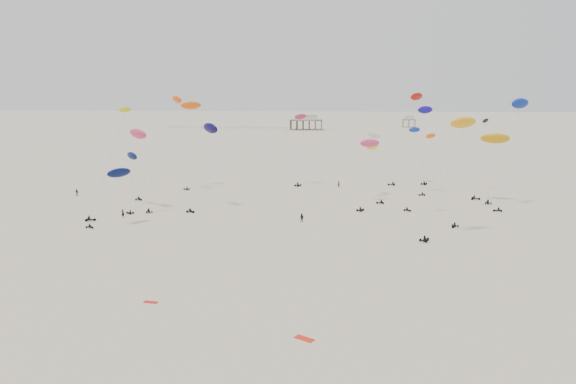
# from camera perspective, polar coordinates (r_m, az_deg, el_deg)

# --- Properties ---
(ground_plane) EXTENTS (900.00, 900.00, 0.00)m
(ground_plane) POSITION_cam_1_polar(r_m,az_deg,el_deg) (219.04, 2.44, 3.51)
(ground_plane) COLOR beige
(pavilion_main) EXTENTS (21.00, 13.00, 9.80)m
(pavilion_main) POSITION_cam_1_polar(r_m,az_deg,el_deg) (368.41, 1.85, 7.00)
(pavilion_main) COLOR brown
(pavilion_main) RESTS_ON ground
(pavilion_small) EXTENTS (9.00, 7.00, 8.00)m
(pavilion_small) POSITION_cam_1_polar(r_m,az_deg,el_deg) (401.21, 12.19, 6.95)
(pavilion_small) COLOR brown
(pavilion_small) RESTS_ON ground
(pier_fence) EXTENTS (80.20, 0.20, 1.50)m
(pier_fence) POSITION_cam_1_polar(r_m,az_deg,el_deg) (374.90, -6.16, 6.48)
(pier_fence) COLOR black
(pier_fence) RESTS_ON ground
(rig_0) EXTENTS (10.11, 18.18, 19.95)m
(rig_0) POSITION_cam_1_polar(r_m,az_deg,el_deg) (135.79, 9.15, 3.64)
(rig_0) COLOR black
(rig_0) RESTS_ON ground
(rig_1) EXTENTS (5.40, 9.78, 15.96)m
(rig_1) POSITION_cam_1_polar(r_m,az_deg,el_deg) (163.99, 13.15, 3.87)
(rig_1) COLOR black
(rig_1) RESTS_ON ground
(rig_2) EXTENTS (5.26, 11.76, 13.66)m
(rig_2) POSITION_cam_1_polar(r_m,az_deg,el_deg) (130.75, -15.60, 2.58)
(rig_2) COLOR black
(rig_2) RESTS_ON ground
(rig_3) EXTENTS (6.13, 13.50, 19.30)m
(rig_3) POSITION_cam_1_polar(r_m,az_deg,el_deg) (117.18, 15.28, 1.69)
(rig_3) COLOR black
(rig_3) RESTS_ON ground
(rig_4) EXTENTS (10.07, 16.74, 26.54)m
(rig_4) POSITION_cam_1_polar(r_m,az_deg,el_deg) (146.13, -11.72, 7.86)
(rig_4) COLOR black
(rig_4) RESTS_ON ground
(rig_5) EXTENTS (5.69, 12.48, 16.28)m
(rig_5) POSITION_cam_1_polar(r_m,az_deg,el_deg) (130.19, 8.11, 3.56)
(rig_5) COLOR black
(rig_5) RESTS_ON ground
(rig_6) EXTENTS (7.54, 9.20, 19.36)m
(rig_6) POSITION_cam_1_polar(r_m,az_deg,el_deg) (124.91, -8.13, 5.45)
(rig_6) COLOR black
(rig_6) RESTS_ON ground
(rig_7) EXTENTS (7.09, 14.54, 21.24)m
(rig_7) POSITION_cam_1_polar(r_m,az_deg,el_deg) (147.55, 18.93, 2.97)
(rig_7) COLOR black
(rig_7) RESTS_ON ground
(rig_8) EXTENTS (6.81, 7.08, 18.35)m
(rig_8) POSITION_cam_1_polar(r_m,az_deg,el_deg) (126.25, -14.87, 4.87)
(rig_8) COLOR black
(rig_8) RESTS_ON ground
(rig_9) EXTENTS (4.30, 12.84, 17.39)m
(rig_9) POSITION_cam_1_polar(r_m,az_deg,el_deg) (138.82, 8.82, 4.69)
(rig_9) COLOR black
(rig_9) RESTS_ON ground
(rig_10) EXTENTS (8.45, 8.28, 24.56)m
(rig_10) POSITION_cam_1_polar(r_m,az_deg,el_deg) (134.25, 22.25, 7.02)
(rig_10) COLOR black
(rig_10) RESTS_ON ground
(rig_11) EXTENTS (9.20, 6.79, 23.00)m
(rig_11) POSITION_cam_1_polar(r_m,az_deg,el_deg) (120.00, -18.15, 1.80)
(rig_11) COLOR black
(rig_11) RESTS_ON ground
(rig_12) EXTENTS (4.50, 5.31, 22.33)m
(rig_12) POSITION_cam_1_polar(r_m,az_deg,el_deg) (145.14, 13.71, 6.69)
(rig_12) COLOR black
(rig_12) RESTS_ON ground
(rig_13) EXTENTS (9.48, 5.06, 25.64)m
(rig_13) POSITION_cam_1_polar(r_m,az_deg,el_deg) (157.83, 12.46, 7.78)
(rig_13) COLOR black
(rig_13) RESTS_ON ground
(rig_14) EXTENTS (8.69, 6.16, 11.99)m
(rig_14) POSITION_cam_1_polar(r_m,az_deg,el_deg) (113.52, -17.11, 1.31)
(rig_14) COLOR black
(rig_14) RESTS_ON ground
(rig_15) EXTENTS (7.01, 6.16, 16.68)m
(rig_15) POSITION_cam_1_polar(r_m,az_deg,el_deg) (139.97, 20.23, 4.51)
(rig_15) COLOR black
(rig_15) RESTS_ON ground
(rig_16) EXTENTS (10.75, 8.62, 22.03)m
(rig_16) POSITION_cam_1_polar(r_m,az_deg,el_deg) (103.95, 16.79, 4.92)
(rig_16) COLOR black
(rig_16) RESTS_ON ground
(rig_17) EXTENTS (5.88, 7.52, 23.46)m
(rig_17) POSITION_cam_1_polar(r_m,az_deg,el_deg) (152.97, -9.89, 7.87)
(rig_17) COLOR black
(rig_17) RESTS_ON ground
(rig_18) EXTENTS (4.25, 4.81, 20.02)m
(rig_18) POSITION_cam_1_polar(r_m,az_deg,el_deg) (153.53, 1.21, 5.42)
(rig_18) COLOR black
(rig_18) RESTS_ON ground
(spectator_0) EXTENTS (0.84, 0.65, 2.08)m
(spectator_0) POSITION_cam_1_polar(r_m,az_deg,el_deg) (122.33, -16.41, -2.48)
(spectator_0) COLOR black
(spectator_0) RESTS_ON ground
(spectator_1) EXTENTS (1.14, 0.95, 2.03)m
(spectator_1) POSITION_cam_1_polar(r_m,az_deg,el_deg) (113.37, 1.41, -3.06)
(spectator_1) COLOR black
(spectator_1) RESTS_ON ground
(spectator_2) EXTENTS (1.31, 0.87, 2.04)m
(spectator_2) POSITION_cam_1_polar(r_m,az_deg,el_deg) (150.33, -20.65, -0.37)
(spectator_2) COLOR black
(spectator_2) RESTS_ON ground
(spectator_3) EXTENTS (0.93, 0.90, 2.11)m
(spectator_3) POSITION_cam_1_polar(r_m,az_deg,el_deg) (153.48, 5.17, 0.48)
(spectator_3) COLOR black
(spectator_3) RESTS_ON ground
(grounded_kite_a) EXTENTS (2.34, 1.95, 0.08)m
(grounded_kite_a) POSITION_cam_1_polar(r_m,az_deg,el_deg) (62.39, 1.67, -14.70)
(grounded_kite_a) COLOR red
(grounded_kite_a) RESTS_ON ground
(grounded_kite_b) EXTENTS (1.89, 0.97, 0.07)m
(grounded_kite_b) POSITION_cam_1_polar(r_m,az_deg,el_deg) (74.03, -13.77, -10.84)
(grounded_kite_b) COLOR red
(grounded_kite_b) RESTS_ON ground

